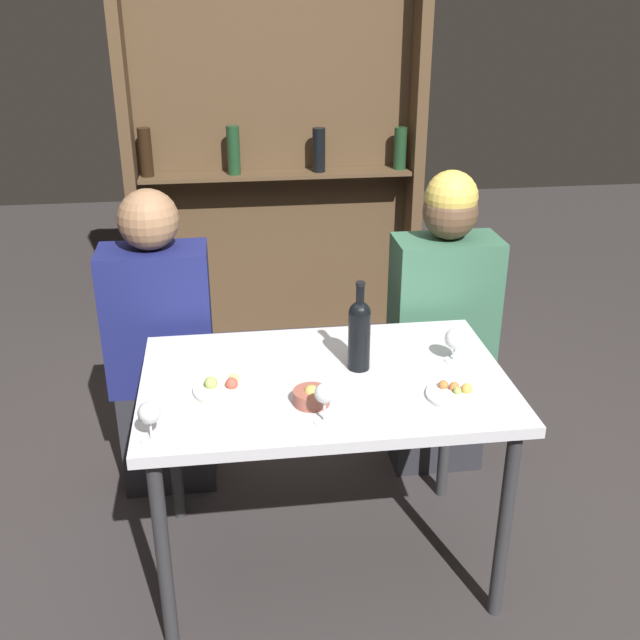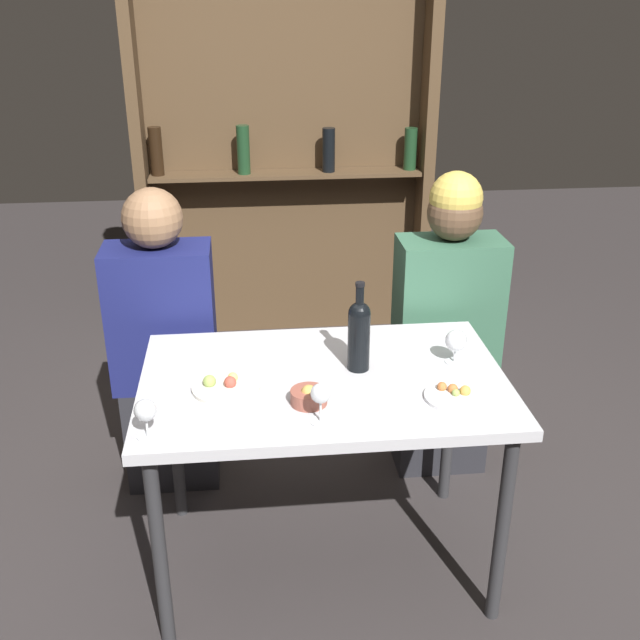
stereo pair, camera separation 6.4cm
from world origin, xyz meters
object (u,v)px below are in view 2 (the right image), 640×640
(food_plate_1, at_px, (456,395))
(seated_person_left, at_px, (165,352))
(wine_bottle, at_px, (359,332))
(wine_glass_1, at_px, (320,396))
(snack_bowl, at_px, (309,396))
(wine_glass_2, at_px, (456,341))
(seated_person_right, at_px, (446,332))
(food_plate_0, at_px, (225,386))
(wine_glass_0, at_px, (145,412))

(food_plate_1, relative_size, seated_person_left, 0.16)
(wine_bottle, relative_size, food_plate_1, 1.58)
(wine_glass_1, height_order, snack_bowl, wine_glass_1)
(wine_glass_2, bearing_deg, wine_bottle, -178.45)
(food_plate_1, bearing_deg, snack_bowl, 178.05)
(wine_glass_1, bearing_deg, seated_person_right, 54.21)
(wine_glass_2, distance_m, seated_person_right, 0.55)
(wine_glass_2, relative_size, food_plate_0, 0.55)
(wine_bottle, distance_m, wine_glass_1, 0.35)
(wine_glass_1, bearing_deg, seated_person_left, 122.55)
(food_plate_1, bearing_deg, wine_bottle, 140.39)
(wine_glass_1, height_order, seated_person_right, seated_person_right)
(snack_bowl, xyz_separation_m, seated_person_left, (-0.50, 0.71, -0.18))
(wine_glass_2, height_order, seated_person_right, seated_person_right)
(seated_person_right, bearing_deg, wine_glass_1, -125.79)
(wine_glass_1, distance_m, food_plate_0, 0.36)
(snack_bowl, bearing_deg, wine_bottle, 48.61)
(snack_bowl, xyz_separation_m, seated_person_right, (0.61, 0.71, -0.15))
(wine_glass_2, bearing_deg, food_plate_0, -172.58)
(wine_bottle, xyz_separation_m, seated_person_left, (-0.67, 0.50, -0.29))
(wine_glass_1, height_order, food_plate_0, wine_glass_1)
(wine_glass_0, bearing_deg, seated_person_right, 38.29)
(snack_bowl, bearing_deg, food_plate_1, -1.95)
(wine_glass_0, xyz_separation_m, food_plate_0, (0.21, 0.25, -0.07))
(food_plate_0, distance_m, snack_bowl, 0.27)
(wine_glass_0, height_order, wine_glass_1, wine_glass_1)
(food_plate_0, distance_m, seated_person_right, 1.05)
(wine_glass_0, relative_size, food_plate_1, 0.62)
(seated_person_left, bearing_deg, wine_bottle, -36.72)
(wine_bottle, height_order, seated_person_right, seated_person_right)
(wine_glass_1, relative_size, food_plate_1, 0.65)
(food_plate_1, height_order, snack_bowl, snack_bowl)
(wine_glass_0, height_order, seated_person_left, seated_person_left)
(wine_glass_1, bearing_deg, snack_bowl, 102.52)
(food_plate_0, bearing_deg, wine_bottle, 11.75)
(wine_glass_1, relative_size, seated_person_left, 0.10)
(wine_glass_1, distance_m, seated_person_right, 1.03)
(seated_person_right, bearing_deg, seated_person_left, 180.00)
(wine_glass_0, relative_size, seated_person_right, 0.09)
(wine_glass_2, bearing_deg, wine_glass_0, -160.00)
(food_plate_1, height_order, seated_person_left, seated_person_left)
(wine_glass_0, relative_size, wine_glass_2, 1.01)
(wine_glass_2, height_order, seated_person_left, seated_person_left)
(wine_bottle, bearing_deg, food_plate_0, -168.25)
(wine_bottle, height_order, snack_bowl, wine_bottle)
(food_plate_0, height_order, food_plate_1, food_plate_0)
(wine_bottle, height_order, food_plate_1, wine_bottle)
(wine_bottle, height_order, seated_person_left, seated_person_left)
(food_plate_0, distance_m, seated_person_left, 0.66)
(wine_glass_0, xyz_separation_m, wine_glass_1, (0.48, 0.03, 0.01))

